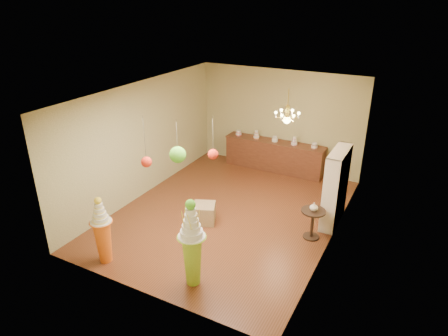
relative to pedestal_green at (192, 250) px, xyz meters
The scene contains 17 objects.
floor 2.75m from the pedestal_green, 102.80° to the left, with size 6.50×6.50×0.00m, color #5A2D18.
ceiling 3.49m from the pedestal_green, 102.80° to the left, with size 6.50×6.50×0.00m, color silver.
wall_back 5.92m from the pedestal_green, 95.75° to the left, with size 5.00×0.04×3.00m, color tan.
wall_front 1.17m from the pedestal_green, 131.72° to the right, with size 5.00×0.04×3.00m, color tan.
wall_left 4.10m from the pedestal_green, 140.02° to the left, with size 0.04×6.50×3.00m, color tan.
wall_right 3.31m from the pedestal_green, 53.57° to the left, with size 0.04×6.50×3.00m, color tan.
pedestal_green is the anchor object (origin of this frame).
pedestal_orange 1.94m from the pedestal_green, behind, with size 0.51×0.51×1.44m.
burlap_riser 2.22m from the pedestal_green, 114.98° to the left, with size 0.50×0.50×0.45m, color #937850.
sideboard 5.60m from the pedestal_green, 96.04° to the left, with size 3.04×0.54×1.16m.
shelving_unit 3.82m from the pedestal_green, 62.70° to the left, with size 0.33×1.20×1.80m.
round_table 2.93m from the pedestal_green, 58.81° to the left, with size 0.59×0.59×0.68m.
vase 2.92m from the pedestal_green, 58.81° to the left, with size 0.18×0.18×0.19m, color white.
pom_red_left 1.82m from the pedestal_green, 164.22° to the left, with size 0.20×0.20×1.00m.
pom_green_mid 1.73m from the pedestal_green, 140.82° to the left, with size 0.30×0.30×0.81m.
pom_red_right 1.77m from the pedestal_green, 91.83° to the left, with size 0.19×0.19×0.82m.
chandelier 3.96m from the pedestal_green, 83.65° to the left, with size 0.79×0.79×0.85m.
Camera 1 is at (3.90, -7.61, 4.99)m, focal length 32.00 mm.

